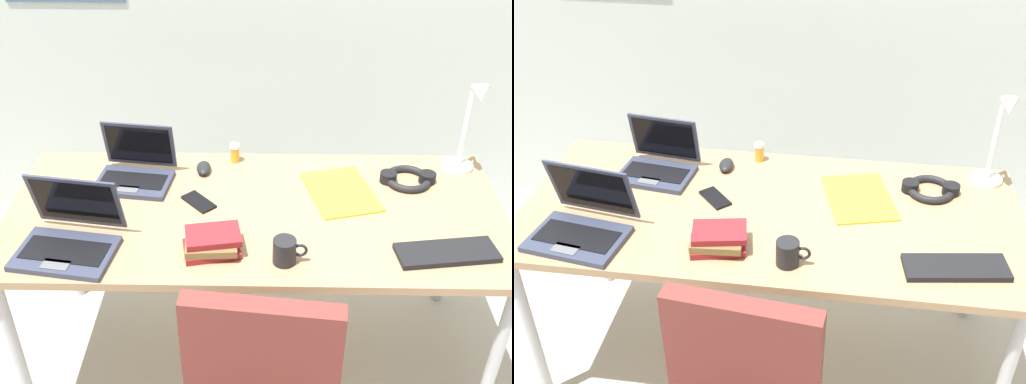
# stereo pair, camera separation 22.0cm
# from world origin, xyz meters

# --- Properties ---
(ground_plane) EXTENTS (12.00, 12.00, 0.00)m
(ground_plane) POSITION_xyz_m (0.00, 0.00, 0.00)
(ground_plane) COLOR #B7AD9E
(desk) EXTENTS (1.80, 0.80, 0.74)m
(desk) POSITION_xyz_m (0.00, 0.00, 0.68)
(desk) COLOR #9E7A56
(desk) RESTS_ON ground_plane
(desk_lamp) EXTENTS (0.12, 0.18, 0.40)m
(desk_lamp) POSITION_xyz_m (0.80, 0.28, 0.94)
(desk_lamp) COLOR white
(desk_lamp) RESTS_ON desk
(laptop_back_left) EXTENTS (0.31, 0.26, 0.21)m
(laptop_back_left) POSITION_xyz_m (-0.47, 0.19, 0.78)
(laptop_back_left) COLOR #33384C
(laptop_back_left) RESTS_ON desk
(laptop_mid_desk) EXTENTS (0.35, 0.31, 0.23)m
(laptop_mid_desk) POSITION_xyz_m (-0.61, -0.23, 0.79)
(laptop_mid_desk) COLOR #33384C
(laptop_mid_desk) RESTS_ON desk
(external_keyboard) EXTENTS (0.34, 0.16, 0.02)m
(external_keyboard) POSITION_xyz_m (0.63, -0.24, 0.75)
(external_keyboard) COLOR black
(external_keyboard) RESTS_ON desk
(computer_mouse) EXTENTS (0.06, 0.10, 0.03)m
(computer_mouse) POSITION_xyz_m (-0.21, 0.26, 0.76)
(computer_mouse) COLOR black
(computer_mouse) RESTS_ON desk
(cell_phone) EXTENTS (0.14, 0.14, 0.01)m
(cell_phone) POSITION_xyz_m (-0.21, 0.04, 0.74)
(cell_phone) COLOR black
(cell_phone) RESTS_ON desk
(headphones) EXTENTS (0.21, 0.18, 0.04)m
(headphones) POSITION_xyz_m (0.58, 0.20, 0.76)
(headphones) COLOR black
(headphones) RESTS_ON desk
(pill_bottle) EXTENTS (0.04, 0.04, 0.08)m
(pill_bottle) POSITION_xyz_m (-0.09, 0.34, 0.78)
(pill_bottle) COLOR gold
(pill_bottle) RESTS_ON desk
(book_stack) EXTENTS (0.20, 0.16, 0.07)m
(book_stack) POSITION_xyz_m (-0.14, -0.23, 0.78)
(book_stack) COLOR maroon
(book_stack) RESTS_ON desk
(paper_folder_back_right) EXTENTS (0.30, 0.36, 0.01)m
(paper_folder_back_right) POSITION_xyz_m (0.32, 0.12, 0.74)
(paper_folder_back_right) COLOR gold
(paper_folder_back_right) RESTS_ON desk
(coffee_mug) EXTENTS (0.11, 0.08, 0.09)m
(coffee_mug) POSITION_xyz_m (0.10, -0.28, 0.78)
(coffee_mug) COLOR black
(coffee_mug) RESTS_ON desk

